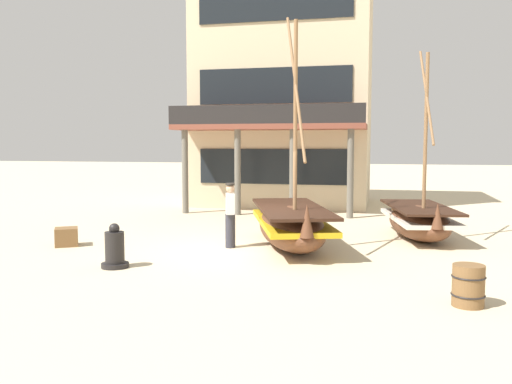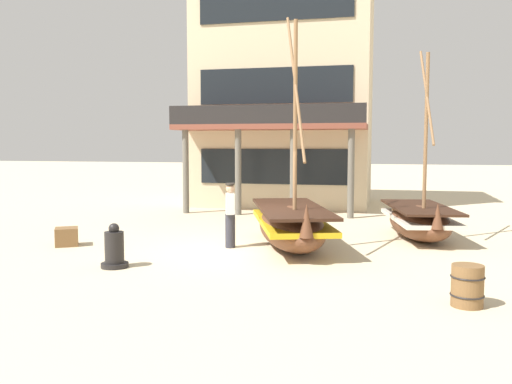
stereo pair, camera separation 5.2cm
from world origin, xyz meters
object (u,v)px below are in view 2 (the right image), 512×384
capstan_winch (114,250)px  cargo_crate (67,237)px  wooden_barrel (467,286)px  harbor_building_main (287,92)px  fishing_boat_near_left (291,224)px  fisherman_by_hull (230,216)px  fishing_boat_centre_large (419,220)px

capstan_winch → cargo_crate: (-2.46, 2.01, -0.15)m
wooden_barrel → capstan_winch: bearing=170.0°
cargo_crate → harbor_building_main: bearing=71.7°
capstan_winch → cargo_crate: bearing=140.8°
fishing_boat_near_left → wooden_barrel: 5.79m
wooden_barrel → cargo_crate: wooden_barrel is taller
capstan_winch → harbor_building_main: harbor_building_main is taller
fisherman_by_hull → cargo_crate: size_ratio=2.93×
fishing_boat_centre_large → wooden_barrel: (0.39, -6.55, -0.18)m
cargo_crate → fisherman_by_hull: bearing=9.9°
wooden_barrel → fishing_boat_centre_large: bearing=93.4°
fisherman_by_hull → cargo_crate: (-4.30, -0.75, -0.59)m
fishing_boat_near_left → fishing_boat_centre_large: size_ratio=1.14×
fisherman_by_hull → wooden_barrel: (5.25, -4.01, -0.48)m
fishing_boat_near_left → cargo_crate: size_ratio=10.52×
fishing_boat_near_left → harbor_building_main: 11.43m
capstan_winch → harbor_building_main: bearing=84.3°
harbor_building_main → wooden_barrel: bearing=-68.8°
cargo_crate → harbor_building_main: harbor_building_main is taller
fishing_boat_near_left → fishing_boat_centre_large: fishing_boat_near_left is taller
fisherman_by_hull → capstan_winch: fisherman_by_hull is taller
fishing_boat_near_left → capstan_winch: fishing_boat_near_left is taller
fishing_boat_near_left → capstan_winch: size_ratio=6.21×
wooden_barrel → harbor_building_main: 16.52m
fisherman_by_hull → cargo_crate: 4.40m
harbor_building_main → capstan_winch: bearing=-95.7°
fishing_boat_centre_large → fisherman_by_hull: (-4.86, -2.55, 0.30)m
fishing_boat_near_left → wooden_barrel: size_ratio=8.65×
fisherman_by_hull → harbor_building_main: harbor_building_main is taller
fisherman_by_hull → wooden_barrel: size_ratio=2.41×
fishing_boat_near_left → fishing_boat_centre_large: bearing=32.5°
fisherman_by_hull → harbor_building_main: (-0.47, 10.79, 4.15)m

